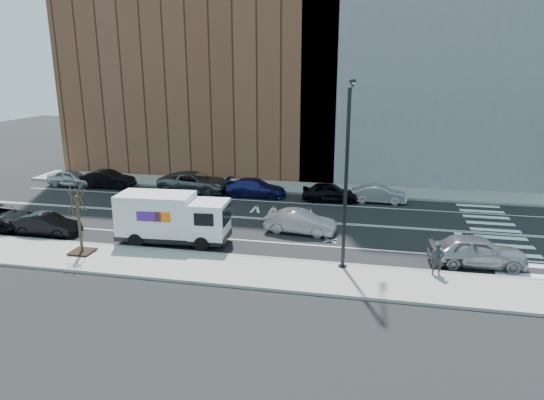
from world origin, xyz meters
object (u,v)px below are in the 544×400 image
at_px(pedestrian, 437,260).
at_px(near_parked_front, 477,251).
at_px(fedex_van, 172,218).
at_px(driving_sedan, 300,222).
at_px(far_parked_b, 108,179).
at_px(far_parked_a, 72,178).

bearing_deg(pedestrian, near_parked_front, 42.75).
bearing_deg(pedestrian, fedex_van, 173.06).
relative_size(fedex_van, near_parked_front, 1.37).
distance_m(fedex_van, pedestrian, 14.56).
distance_m(near_parked_front, pedestrian, 2.93).
bearing_deg(driving_sedan, pedestrian, -118.40).
xyz_separation_m(far_parked_b, driving_sedan, (17.66, -8.11, -0.03)).
bearing_deg(far_parked_a, far_parked_b, -86.48).
bearing_deg(pedestrian, driving_sedan, 145.93).
relative_size(far_parked_a, pedestrian, 2.56).
relative_size(far_parked_b, driving_sedan, 1.04).
xyz_separation_m(far_parked_b, near_parked_front, (27.29, -11.29, 0.08)).
xyz_separation_m(far_parked_a, far_parked_b, (3.34, 0.10, 0.04)).
bearing_deg(near_parked_front, pedestrian, 128.68).
height_order(far_parked_b, driving_sedan, far_parked_b).
height_order(fedex_van, far_parked_b, fedex_van).
xyz_separation_m(fedex_van, near_parked_front, (16.60, 0.08, -0.72)).
relative_size(driving_sedan, pedestrian, 2.68).
relative_size(driving_sedan, near_parked_front, 0.90).
distance_m(fedex_van, near_parked_front, 16.61).
bearing_deg(fedex_van, far_parked_a, 137.71).
distance_m(fedex_van, far_parked_b, 15.63).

